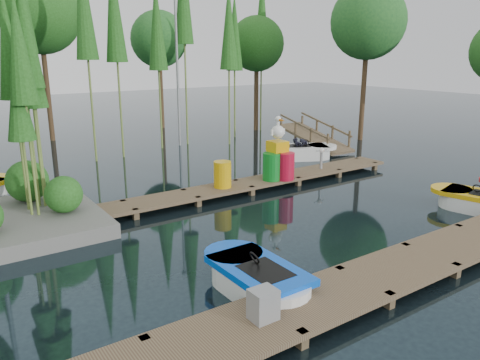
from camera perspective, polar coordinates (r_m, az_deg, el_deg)
ground_plane at (r=12.83m, az=-0.58°, el=-5.57°), size 90.00×90.00×0.00m
near_dock at (r=9.65m, az=14.81°, el=-11.99°), size 18.00×1.50×0.50m
far_dock at (r=15.26m, az=-2.70°, el=-1.22°), size 15.00×1.20×0.50m
tree_screen at (r=21.12m, az=-22.90°, el=18.40°), size 34.42×18.53×10.31m
lamp_rear at (r=23.52m, az=-7.69°, el=14.46°), size 0.30×0.30×7.25m
ramp at (r=23.07m, az=9.06°, el=5.21°), size 1.50×3.94×1.49m
boat_blue at (r=9.38m, az=2.09°, el=-12.09°), size 1.24×2.72×0.91m
boat_yellow_near at (r=15.61m, az=27.07°, el=-2.46°), size 1.79×2.85×0.89m
boat_white_far at (r=20.90m, az=7.71°, el=3.40°), size 3.06×2.36×1.32m
utility_cabinet at (r=7.98m, az=2.85°, el=-14.91°), size 0.44×0.37×0.53m
yellow_barrel at (r=15.22m, az=-2.15°, el=0.69°), size 0.57×0.57×0.86m
drum_cluster at (r=16.31m, az=4.76°, el=2.41°), size 1.26×1.16×2.18m
seagull_post at (r=17.87m, az=9.91°, el=3.07°), size 0.51×0.27×0.81m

